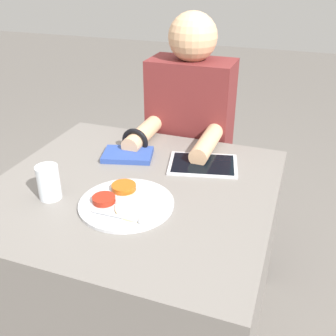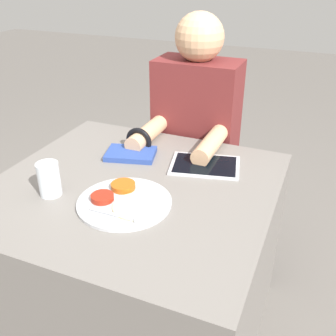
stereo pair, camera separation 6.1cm
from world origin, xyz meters
name	(u,v)px [view 1 (the left image)]	position (x,y,z in m)	size (l,w,h in m)	color
ground_plane	(140,329)	(0.00, 0.00, 0.00)	(12.00, 12.00, 0.00)	#605B56
dining_table	(137,266)	(0.00, 0.00, 0.35)	(0.93, 0.89, 0.71)	slate
thali_tray	(126,202)	(0.03, -0.11, 0.71)	(0.30, 0.30, 0.03)	#B7BABF
red_notebook	(128,155)	(-0.10, 0.19, 0.71)	(0.21, 0.17, 0.02)	silver
tablet_device	(203,164)	(0.18, 0.22, 0.71)	(0.28, 0.23, 0.01)	#B7B7BC
person_diner	(189,154)	(0.03, 0.56, 0.57)	(0.37, 0.47, 1.20)	black
drinking_glass	(49,182)	(-0.21, -0.15, 0.76)	(0.07, 0.07, 0.11)	silver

